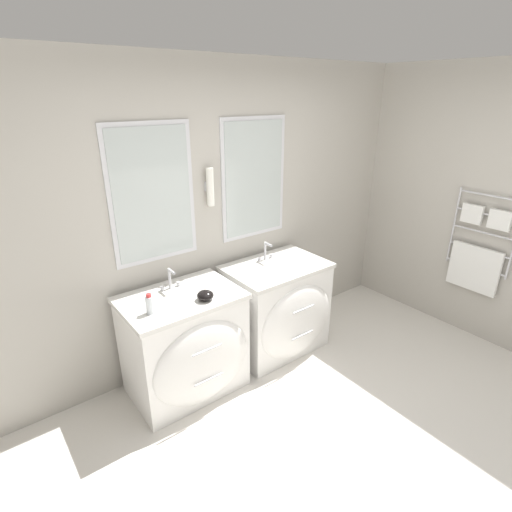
{
  "coord_description": "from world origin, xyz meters",
  "views": [
    {
      "loc": [
        -1.83,
        -1.05,
        2.33
      ],
      "look_at": [
        -0.05,
        1.26,
        1.12
      ],
      "focal_mm": 28.0,
      "sensor_mm": 36.0,
      "label": 1
    }
  ],
  "objects_px": {
    "vanity_left": "(186,345)",
    "toiletry_bottle": "(150,304)",
    "amenity_bowl": "(205,295)",
    "vanity_right": "(278,308)"
  },
  "relations": [
    {
      "from": "vanity_left",
      "to": "toiletry_bottle",
      "type": "xyz_separation_m",
      "value": [
        -0.29,
        -0.06,
        0.5
      ]
    },
    {
      "from": "vanity_left",
      "to": "amenity_bowl",
      "type": "bearing_deg",
      "value": -46.86
    },
    {
      "from": "vanity_right",
      "to": "toiletry_bottle",
      "type": "height_order",
      "value": "toiletry_bottle"
    },
    {
      "from": "amenity_bowl",
      "to": "toiletry_bottle",
      "type": "bearing_deg",
      "value": 170.55
    },
    {
      "from": "vanity_right",
      "to": "amenity_bowl",
      "type": "xyz_separation_m",
      "value": [
        -0.85,
        -0.13,
        0.47
      ]
    },
    {
      "from": "vanity_left",
      "to": "vanity_right",
      "type": "distance_m",
      "value": 0.97
    },
    {
      "from": "toiletry_bottle",
      "to": "vanity_left",
      "type": "bearing_deg",
      "value": 12.31
    },
    {
      "from": "amenity_bowl",
      "to": "vanity_right",
      "type": "bearing_deg",
      "value": 8.81
    },
    {
      "from": "vanity_left",
      "to": "amenity_bowl",
      "type": "xyz_separation_m",
      "value": [
        0.12,
        -0.13,
        0.47
      ]
    },
    {
      "from": "vanity_right",
      "to": "amenity_bowl",
      "type": "relative_size",
      "value": 7.24
    }
  ]
}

